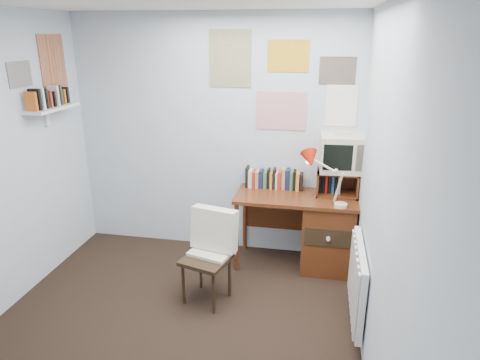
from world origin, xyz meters
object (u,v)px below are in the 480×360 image
object	(u,v)px
crt_tv	(341,151)
desk_lamp	(342,185)
radiator	(358,282)
wall_shelf	(52,108)
desk_chair	(206,260)
desk	(322,230)
tv_riser	(337,182)

from	to	relation	value
crt_tv	desk_lamp	bearing A→B (deg)	-91.07
radiator	wall_shelf	world-z (taller)	wall_shelf
desk_lamp	crt_tv	bearing A→B (deg)	101.43
desk_chair	radiator	bearing A→B (deg)	10.15
desk	desk_lamp	size ratio (longest dim) A/B	2.71
desk_chair	desk_lamp	bearing A→B (deg)	42.86
desk_lamp	tv_riser	xyz separation A→B (m)	(-0.03, 0.33, -0.10)
desk_chair	wall_shelf	world-z (taller)	wall_shelf
crt_tv	desk_chair	bearing A→B (deg)	-144.12
crt_tv	wall_shelf	xyz separation A→B (m)	(-2.71, -0.51, 0.42)
desk_chair	crt_tv	xyz separation A→B (m)	(1.13, 0.93, 0.80)
desk_lamp	crt_tv	size ratio (longest dim) A/B	1.08
desk_chair	tv_riser	distance (m)	1.51
desk_chair	crt_tv	bearing A→B (deg)	55.48
crt_tv	desk	bearing A→B (deg)	-139.72
radiator	wall_shelf	xyz separation A→B (m)	(-2.86, 0.55, 1.20)
desk	desk_chair	bearing A→B (deg)	-141.12
tv_riser	desk_chair	bearing A→B (deg)	-140.66
desk	crt_tv	bearing A→B (deg)	43.93
desk_chair	desk_lamp	world-z (taller)	desk_lamp
desk_lamp	radiator	size ratio (longest dim) A/B	0.55
desk_chair	desk_lamp	size ratio (longest dim) A/B	1.83
desk_chair	tv_riser	xyz separation A→B (m)	(1.11, 0.91, 0.48)
desk	wall_shelf	distance (m)	2.87
desk_lamp	wall_shelf	distance (m)	2.80
desk	radiator	xyz separation A→B (m)	(0.29, -0.93, 0.01)
desk_lamp	wall_shelf	bearing A→B (deg)	-167.79
desk	radiator	size ratio (longest dim) A/B	1.50
desk	wall_shelf	xyz separation A→B (m)	(-2.57, -0.38, 1.21)
crt_tv	wall_shelf	world-z (taller)	wall_shelf
desk	crt_tv	distance (m)	0.82
wall_shelf	tv_riser	bearing A→B (deg)	10.32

